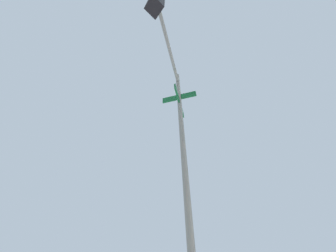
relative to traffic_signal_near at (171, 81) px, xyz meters
name	(u,v)px	position (x,y,z in m)	size (l,w,h in m)	color
traffic_signal_near	(171,81)	(0.00, 0.00, 0.00)	(2.52, 1.80, 6.36)	slate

